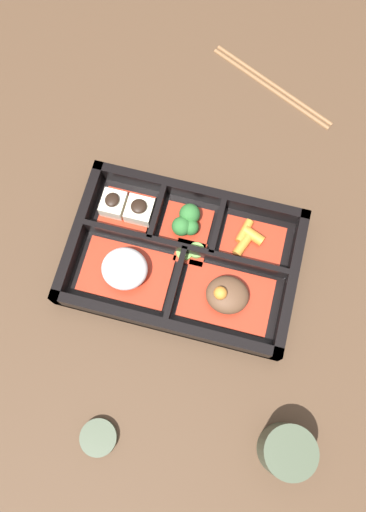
% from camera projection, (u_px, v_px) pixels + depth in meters
% --- Properties ---
extents(ground_plane, '(3.00, 3.00, 0.00)m').
position_uv_depth(ground_plane, '(183.00, 261.00, 0.74)').
color(ground_plane, '#4C3523').
extents(bento_base, '(0.33, 0.22, 0.01)m').
position_uv_depth(bento_base, '(183.00, 260.00, 0.73)').
color(bento_base, black).
rests_on(bento_base, ground_plane).
extents(bento_rim, '(0.33, 0.22, 0.04)m').
position_uv_depth(bento_rim, '(183.00, 255.00, 0.72)').
color(bento_rim, black).
rests_on(bento_rim, ground_plane).
extents(bowl_stew, '(0.13, 0.08, 0.05)m').
position_uv_depth(bowl_stew, '(227.00, 296.00, 0.70)').
color(bowl_stew, '#B22D19').
rests_on(bowl_stew, bento_base).
extents(bowl_rice, '(0.13, 0.08, 0.04)m').
position_uv_depth(bowl_rice, '(125.00, 270.00, 0.71)').
color(bowl_rice, '#B22D19').
rests_on(bowl_rice, bento_base).
extents(bowl_carrots, '(0.09, 0.06, 0.02)m').
position_uv_depth(bowl_carrots, '(251.00, 239.00, 0.73)').
color(bowl_carrots, '#B22D19').
rests_on(bowl_carrots, bento_base).
extents(bowl_greens, '(0.07, 0.06, 0.04)m').
position_uv_depth(bowl_greens, '(187.00, 222.00, 0.73)').
color(bowl_greens, '#B22D19').
rests_on(bowl_greens, bento_base).
extents(bowl_tofu, '(0.08, 0.06, 0.04)m').
position_uv_depth(bowl_tofu, '(127.00, 208.00, 0.74)').
color(bowl_tofu, '#B22D19').
rests_on(bowl_tofu, bento_base).
extents(bowl_pickles, '(0.04, 0.04, 0.01)m').
position_uv_depth(bowl_pickles, '(191.00, 252.00, 0.73)').
color(bowl_pickles, '#B22D19').
rests_on(bowl_pickles, bento_base).
extents(tea_cup, '(0.07, 0.07, 0.06)m').
position_uv_depth(tea_cup, '(287.00, 451.00, 0.63)').
color(tea_cup, '#424C38').
rests_on(tea_cup, ground_plane).
extents(chopsticks, '(0.22, 0.12, 0.01)m').
position_uv_depth(chopsticks, '(272.00, 85.00, 0.82)').
color(chopsticks, brown).
rests_on(chopsticks, ground_plane).
extents(sauce_dish, '(0.05, 0.05, 0.01)m').
position_uv_depth(sauce_dish, '(98.00, 438.00, 0.66)').
color(sauce_dish, '#424C38').
rests_on(sauce_dish, ground_plane).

